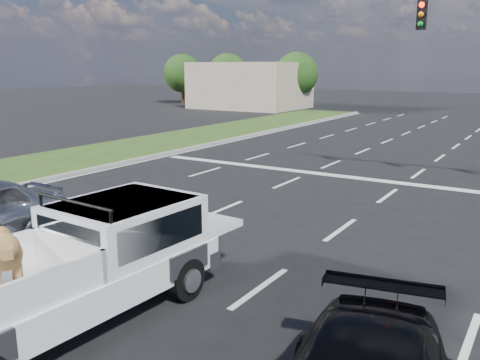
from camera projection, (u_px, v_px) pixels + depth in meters
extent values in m
plane|color=black|center=(184.00, 268.00, 10.09)|extent=(160.00, 160.00, 0.00)
cube|color=silver|center=(172.00, 181.00, 17.77)|extent=(0.12, 60.00, 0.01)
cube|color=silver|center=(258.00, 194.00, 15.96)|extent=(0.12, 60.00, 0.01)
cube|color=silver|center=(367.00, 211.00, 14.15)|extent=(0.12, 60.00, 0.01)
cube|color=silver|center=(100.00, 171.00, 19.61)|extent=(0.15, 60.00, 0.01)
cube|color=silver|center=(355.00, 178.00, 18.36)|extent=(17.00, 0.45, 0.01)
cube|color=#1E4214|center=(54.00, 163.00, 21.00)|extent=(5.00, 60.00, 0.10)
cube|color=gray|center=(96.00, 168.00, 19.72)|extent=(0.15, 60.00, 0.14)
cube|color=black|center=(422.00, 15.00, 16.63)|extent=(0.30, 0.18, 0.95)
sphere|color=#FF1A07|center=(422.00, 5.00, 16.48)|extent=(0.18, 0.18, 0.18)
cube|color=#B9A58D|center=(250.00, 85.00, 49.76)|extent=(10.00, 8.00, 4.40)
cylinder|color=#332114|center=(183.00, 93.00, 56.84)|extent=(0.44, 0.44, 2.16)
sphere|color=#1A3C10|center=(182.00, 73.00, 56.36)|extent=(4.20, 4.20, 4.20)
cylinder|color=#332114|center=(228.00, 95.00, 53.73)|extent=(0.44, 0.44, 2.16)
sphere|color=#1A3C10|center=(227.00, 74.00, 53.25)|extent=(4.20, 4.20, 4.20)
cylinder|color=#332114|center=(296.00, 97.00, 49.59)|extent=(0.44, 0.44, 2.16)
sphere|color=#1A3C10|center=(296.00, 74.00, 49.11)|extent=(4.20, 4.20, 4.20)
cylinder|color=black|center=(118.00, 258.00, 9.64)|extent=(0.31, 0.76, 0.74)
cylinder|color=black|center=(185.00, 279.00, 8.68)|extent=(0.31, 0.76, 0.74)
cube|color=white|center=(66.00, 287.00, 7.70)|extent=(2.14, 5.27, 0.51)
cube|color=white|center=(124.00, 225.00, 8.53)|extent=(1.92, 2.34, 0.84)
cube|color=black|center=(69.00, 241.00, 7.63)|extent=(1.51, 0.11, 0.61)
cylinder|color=black|center=(73.00, 202.00, 7.61)|extent=(1.76, 0.14, 0.05)
cube|color=white|center=(25.00, 298.00, 6.20)|extent=(0.21, 2.49, 0.51)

